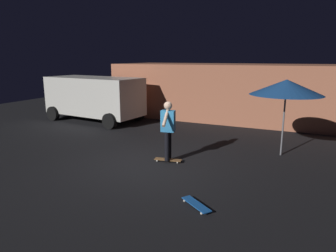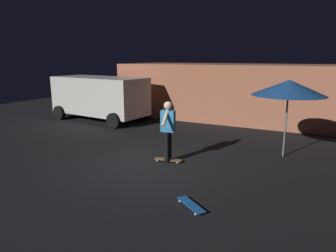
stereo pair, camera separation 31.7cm
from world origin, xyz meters
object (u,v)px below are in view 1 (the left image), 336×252
object	(u,v)px
parked_van	(94,96)
skateboard_spare	(196,204)
patio_umbrella	(286,87)
skateboard_ridden	(168,160)
skater	(168,126)

from	to	relation	value
parked_van	skateboard_spare	size ratio (longest dim) A/B	6.35
patio_umbrella	skateboard_spare	world-z (taller)	patio_umbrella
skateboard_ridden	skater	size ratio (longest dim) A/B	0.48
skateboard_ridden	skater	bearing A→B (deg)	45.00
skateboard_ridden	patio_umbrella	bearing A→B (deg)	34.82
parked_van	skateboard_spare	xyz separation A→B (m)	(7.24, -6.08, -1.11)
skateboard_spare	skater	bearing A→B (deg)	126.62
parked_van	skateboard_ridden	xyz separation A→B (m)	(5.59, -3.86, -1.11)
patio_umbrella	skater	xyz separation A→B (m)	(-2.88, -2.00, -1.04)
parked_van	skateboard_spare	bearing A→B (deg)	-40.02
patio_umbrella	skateboard_ridden	distance (m)	4.05
patio_umbrella	skateboard_ridden	bearing A→B (deg)	-145.18
parked_van	skater	xyz separation A→B (m)	(5.59, -3.86, -0.12)
parked_van	patio_umbrella	xyz separation A→B (m)	(8.47, -1.85, 0.91)
skateboard_ridden	skater	xyz separation A→B (m)	(0.00, 0.00, 0.98)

